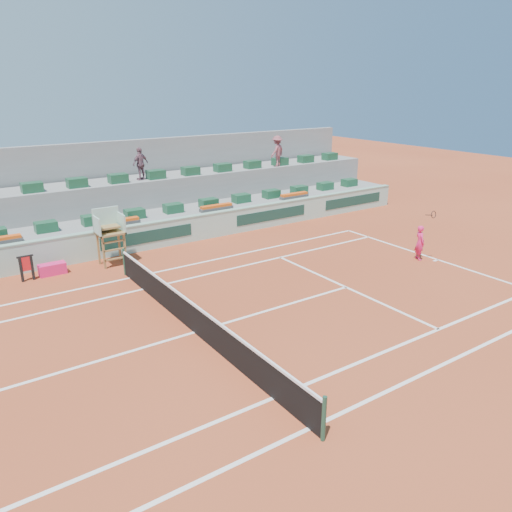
% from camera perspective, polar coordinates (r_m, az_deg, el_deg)
% --- Properties ---
extents(ground, '(90.00, 90.00, 0.00)m').
position_cam_1_polar(ground, '(15.66, -7.05, -8.67)').
color(ground, '#9A3A1D').
rests_on(ground, ground).
extents(seating_tier_lower, '(36.00, 4.00, 1.20)m').
position_cam_1_polar(seating_tier_lower, '(24.85, -18.60, 2.55)').
color(seating_tier_lower, gray).
rests_on(seating_tier_lower, ground).
extents(seating_tier_upper, '(36.00, 2.40, 2.60)m').
position_cam_1_polar(seating_tier_upper, '(26.18, -19.76, 4.83)').
color(seating_tier_upper, gray).
rests_on(seating_tier_upper, ground).
extents(stadium_back_wall, '(36.00, 0.40, 4.40)m').
position_cam_1_polar(stadium_back_wall, '(27.51, -20.86, 7.28)').
color(stadium_back_wall, gray).
rests_on(stadium_back_wall, ground).
extents(player_bag, '(1.03, 0.46, 0.46)m').
position_cam_1_polar(player_bag, '(21.58, -22.25, -1.38)').
color(player_bag, '#F41F6A').
rests_on(player_bag, ground).
extents(spectator_mid, '(1.04, 0.72, 1.64)m').
position_cam_1_polar(spectator_mid, '(26.28, -13.06, 10.24)').
color(spectator_mid, '#774F5C').
rests_on(spectator_mid, seating_tier_upper).
extents(spectator_right, '(1.32, 1.07, 1.78)m').
position_cam_1_polar(spectator_right, '(30.01, 2.43, 11.89)').
color(spectator_right, '#8C464D').
rests_on(spectator_right, seating_tier_upper).
extents(court_lines, '(23.89, 11.09, 0.01)m').
position_cam_1_polar(court_lines, '(15.66, -7.05, -8.65)').
color(court_lines, white).
rests_on(court_lines, ground).
extents(tennis_net, '(0.10, 11.97, 1.10)m').
position_cam_1_polar(tennis_net, '(15.42, -7.13, -6.94)').
color(tennis_net, black).
rests_on(tennis_net, ground).
extents(advertising_hoarding, '(36.00, 0.34, 1.26)m').
position_cam_1_polar(advertising_hoarding, '(22.81, -16.99, 1.37)').
color(advertising_hoarding, '#A2CCBA').
rests_on(advertising_hoarding, ground).
extents(umpire_chair, '(1.10, 0.90, 2.40)m').
position_cam_1_polar(umpire_chair, '(21.63, -16.45, 2.99)').
color(umpire_chair, olive).
rests_on(umpire_chair, ground).
extents(seat_row_lower, '(32.90, 0.60, 0.44)m').
position_cam_1_polar(seat_row_lower, '(23.80, -18.19, 3.95)').
color(seat_row_lower, '#184A2D').
rests_on(seat_row_lower, seating_tier_lower).
extents(seat_row_upper, '(32.90, 0.60, 0.44)m').
position_cam_1_polar(seat_row_upper, '(25.30, -19.78, 7.90)').
color(seat_row_upper, '#184A2D').
rests_on(seat_row_upper, seating_tier_upper).
extents(flower_planters, '(26.80, 0.36, 0.28)m').
position_cam_1_polar(flower_planters, '(22.72, -21.19, 2.68)').
color(flower_planters, '#474747').
rests_on(flower_planters, seating_tier_lower).
extents(towel_rack, '(0.60, 0.10, 1.03)m').
position_cam_1_polar(towel_rack, '(21.15, -24.76, -1.05)').
color(towel_rack, black).
rests_on(towel_rack, ground).
extents(tennis_player, '(0.56, 0.89, 2.28)m').
position_cam_1_polar(tennis_player, '(22.65, 18.22, 1.49)').
color(tennis_player, '#F41F6A').
rests_on(tennis_player, ground).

